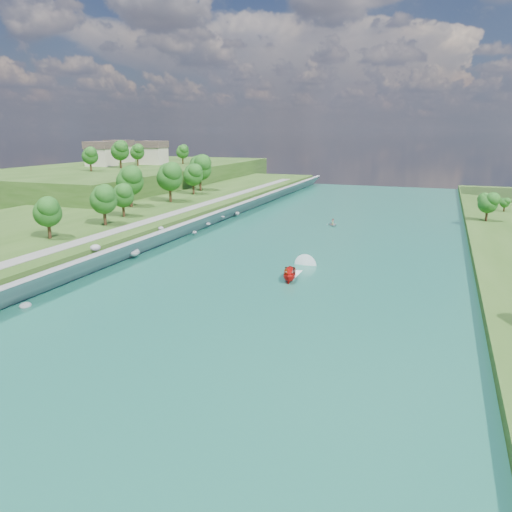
% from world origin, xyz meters
% --- Properties ---
extents(ground, '(260.00, 260.00, 0.00)m').
position_xyz_m(ground, '(0.00, 0.00, 0.00)').
color(ground, '#2D5119').
rests_on(ground, ground).
extents(river_water, '(55.00, 240.00, 0.10)m').
position_xyz_m(river_water, '(0.00, 20.00, 0.05)').
color(river_water, '#17584A').
rests_on(river_water, ground).
extents(berm_west, '(45.00, 240.00, 3.50)m').
position_xyz_m(berm_west, '(-50.00, 20.00, 1.75)').
color(berm_west, '#2D5119').
rests_on(berm_west, ground).
extents(ridge_west, '(60.00, 120.00, 9.00)m').
position_xyz_m(ridge_west, '(-82.50, 95.00, 4.50)').
color(ridge_west, '#2D5119').
rests_on(ridge_west, ground).
extents(riprap_bank, '(4.14, 236.00, 4.44)m').
position_xyz_m(riprap_bank, '(-25.85, 18.83, 1.80)').
color(riprap_bank, slate).
rests_on(riprap_bank, ground).
extents(riverside_path, '(3.00, 200.00, 0.10)m').
position_xyz_m(riverside_path, '(-32.50, 20.00, 3.55)').
color(riverside_path, gray).
rests_on(riverside_path, berm_west).
extents(ridge_houses, '(29.50, 29.50, 8.40)m').
position_xyz_m(ridge_houses, '(-88.67, 100.00, 13.31)').
color(ridge_houses, beige).
rests_on(ridge_houses, ridge_west).
extents(trees_west, '(17.96, 147.75, 13.92)m').
position_xyz_m(trees_west, '(-43.49, 4.01, 9.35)').
color(trees_west, '#124513').
rests_on(trees_west, berm_west).
extents(trees_ridge, '(15.19, 44.98, 10.49)m').
position_xyz_m(trees_ridge, '(-76.35, 86.04, 13.65)').
color(trees_ridge, '#124513').
rests_on(trees_ridge, ridge_west).
extents(motorboat, '(3.60, 19.23, 2.08)m').
position_xyz_m(motorboat, '(2.37, 8.99, 0.88)').
color(motorboat, red).
rests_on(motorboat, river_water).
extents(raft, '(3.33, 3.83, 1.57)m').
position_xyz_m(raft, '(-0.67, 52.06, 0.47)').
color(raft, '#94979C').
rests_on(raft, river_water).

